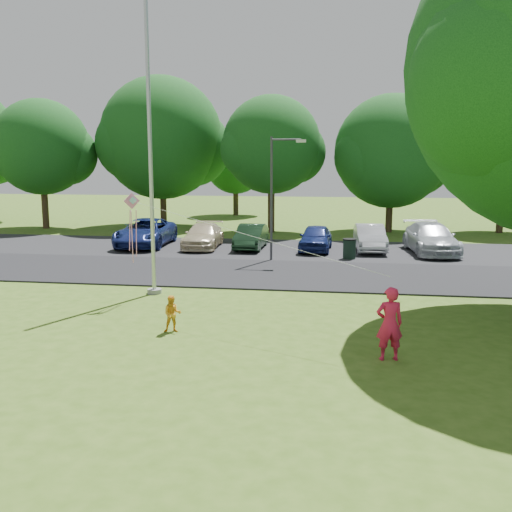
# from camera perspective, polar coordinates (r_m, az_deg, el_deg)

# --- Properties ---
(ground) EXTENTS (120.00, 120.00, 0.00)m
(ground) POSITION_cam_1_polar(r_m,az_deg,el_deg) (14.89, -3.38, -8.60)
(ground) COLOR #385817
(ground) RESTS_ON ground
(park_road) EXTENTS (60.00, 6.00, 0.06)m
(park_road) POSITION_cam_1_polar(r_m,az_deg,el_deg) (23.48, 1.16, -1.76)
(park_road) COLOR black
(park_road) RESTS_ON ground
(parking_strip) EXTENTS (42.00, 7.00, 0.06)m
(parking_strip) POSITION_cam_1_polar(r_m,az_deg,el_deg) (29.84, 2.78, 0.66)
(parking_strip) COLOR black
(parking_strip) RESTS_ON ground
(flagpole) EXTENTS (0.50, 0.50, 10.00)m
(flagpole) POSITION_cam_1_polar(r_m,az_deg,el_deg) (19.92, -10.46, 8.05)
(flagpole) COLOR #B7BABF
(flagpole) RESTS_ON ground
(street_lamp) EXTENTS (1.60, 0.22, 5.70)m
(street_lamp) POSITION_cam_1_polar(r_m,az_deg,el_deg) (26.16, 2.05, 6.89)
(street_lamp) COLOR #3F3F44
(street_lamp) RESTS_ON ground
(trash_can) EXTENTS (0.63, 0.63, 1.00)m
(trash_can) POSITION_cam_1_polar(r_m,az_deg,el_deg) (27.15, 9.32, 0.67)
(trash_can) COLOR black
(trash_can) RESTS_ON ground
(tree_row) EXTENTS (64.35, 11.94, 10.88)m
(tree_row) POSITION_cam_1_polar(r_m,az_deg,el_deg) (38.11, 6.64, 11.11)
(tree_row) COLOR #332316
(tree_row) RESTS_ON ground
(horizon_trees) EXTENTS (77.46, 7.20, 7.02)m
(horizon_trees) POSITION_cam_1_polar(r_m,az_deg,el_deg) (47.73, 10.03, 9.01)
(horizon_trees) COLOR #332316
(horizon_trees) RESTS_ON ground
(parked_cars) EXTENTS (17.50, 5.48, 1.48)m
(parked_cars) POSITION_cam_1_polar(r_m,az_deg,el_deg) (29.66, 1.86, 2.02)
(parked_cars) COLOR navy
(parked_cars) RESTS_ON ground
(woman) EXTENTS (0.71, 0.54, 1.76)m
(woman) POSITION_cam_1_polar(r_m,az_deg,el_deg) (13.72, 13.20, -6.60)
(woman) COLOR #D21C42
(woman) RESTS_ON ground
(child_yellow) EXTENTS (0.58, 0.50, 1.02)m
(child_yellow) POSITION_cam_1_polar(r_m,az_deg,el_deg) (15.73, -8.36, -5.75)
(child_yellow) COLOR gold
(child_yellow) RESTS_ON ground
(kite) EXTENTS (8.09, 4.66, 2.32)m
(kite) POSITION_cam_1_polar(r_m,az_deg,el_deg) (18.59, -11.52, 3.87)
(kite) COLOR pink
(kite) RESTS_ON ground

